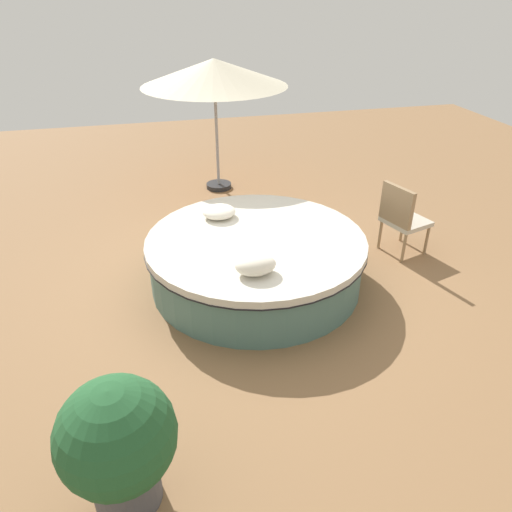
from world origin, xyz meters
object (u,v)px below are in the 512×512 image
(patio_umbrella, at_px, (214,73))
(planter, at_px, (118,442))
(round_bed, at_px, (256,260))
(patio_chair, at_px, (402,215))
(throw_pillow_1, at_px, (255,265))
(throw_pillow_0, at_px, (219,212))

(patio_umbrella, height_order, planter, patio_umbrella)
(round_bed, xyz_separation_m, planter, (1.55, 2.53, 0.28))
(patio_chair, bearing_deg, throw_pillow_1, -82.26)
(round_bed, distance_m, patio_umbrella, 3.53)
(throw_pillow_0, bearing_deg, throw_pillow_1, 95.31)
(throw_pillow_1, xyz_separation_m, planter, (1.36, 1.77, -0.13))
(planter, bearing_deg, patio_umbrella, -106.08)
(patio_umbrella, distance_m, planter, 6.05)
(round_bed, distance_m, patio_chair, 2.05)
(patio_chair, bearing_deg, throw_pillow_0, -116.35)
(patio_chair, xyz_separation_m, planter, (3.57, 2.79, 0.04))
(round_bed, height_order, patio_chair, patio_chair)
(throw_pillow_0, distance_m, throw_pillow_1, 1.41)
(round_bed, height_order, throw_pillow_1, throw_pillow_1)
(throw_pillow_1, relative_size, planter, 0.40)
(throw_pillow_1, bearing_deg, patio_umbrella, -93.99)
(throw_pillow_0, relative_size, planter, 0.39)
(throw_pillow_1, bearing_deg, planter, 52.44)
(patio_umbrella, xyz_separation_m, planter, (1.63, 5.67, -1.34))
(round_bed, xyz_separation_m, patio_umbrella, (-0.08, -3.14, 1.62))
(patio_umbrella, bearing_deg, round_bed, 88.51)
(patio_chair, relative_size, patio_umbrella, 0.41)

